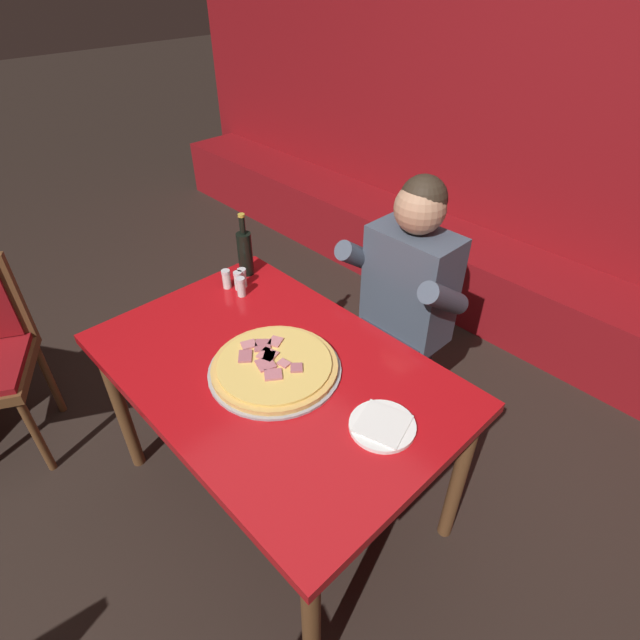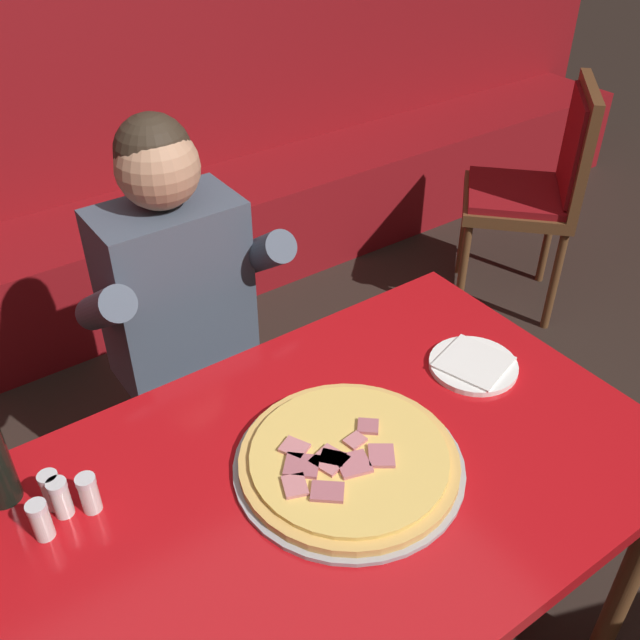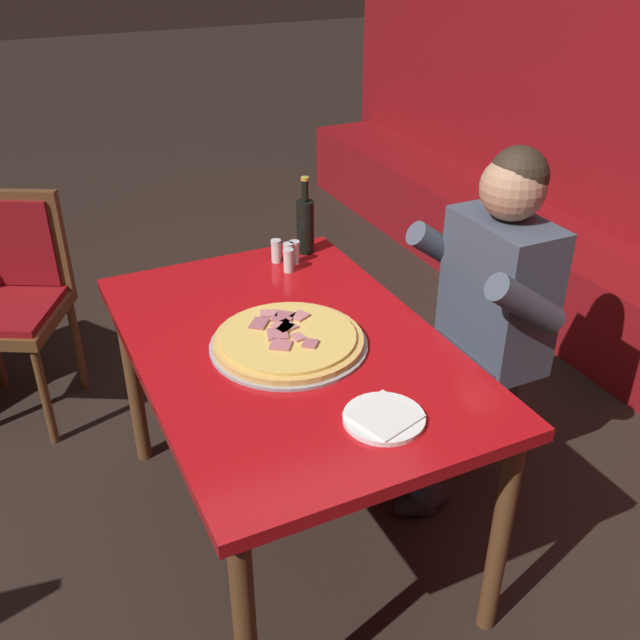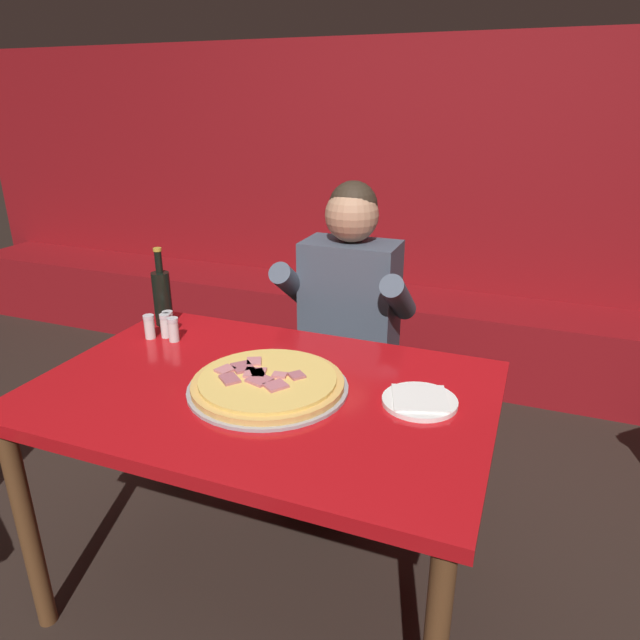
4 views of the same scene
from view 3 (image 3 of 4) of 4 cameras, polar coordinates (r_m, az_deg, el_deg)
name	(u,v)px [view 3 (image 3 of 4)]	position (r m, az deg, el deg)	size (l,w,h in m)	color
ground_plane	(293,528)	(2.63, -2.21, -16.30)	(24.00, 24.00, 0.00)	black
main_dining_table	(288,365)	(2.18, -2.56, -3.63)	(1.33, 0.88, 0.78)	brown
pizza	(288,340)	(2.10, -2.54, -1.65)	(0.47, 0.47, 0.05)	#9E9EA3
plate_white_paper	(384,418)	(1.82, 5.14, -7.78)	(0.21, 0.21, 0.02)	white
beer_bottle	(305,224)	(2.66, -1.18, 7.66)	(0.07, 0.07, 0.29)	black
shaker_black_pepper	(295,253)	(2.60, -2.05, 5.36)	(0.04, 0.04, 0.09)	silver
shaker_parmesan	(289,255)	(2.58, -2.52, 5.19)	(0.04, 0.04, 0.09)	silver
shaker_oregano	(276,252)	(2.61, -3.53, 5.45)	(0.04, 0.04, 0.09)	silver
shaker_red_pepper_flakes	(289,261)	(2.54, -2.53, 4.70)	(0.04, 0.04, 0.09)	silver
diner_seated_blue_shirt	(475,316)	(2.46, 12.33, 0.33)	(0.53, 0.53, 1.27)	black
dining_chair_far_left	(8,290)	(3.16, -23.68, 2.19)	(0.60, 0.60, 0.94)	brown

